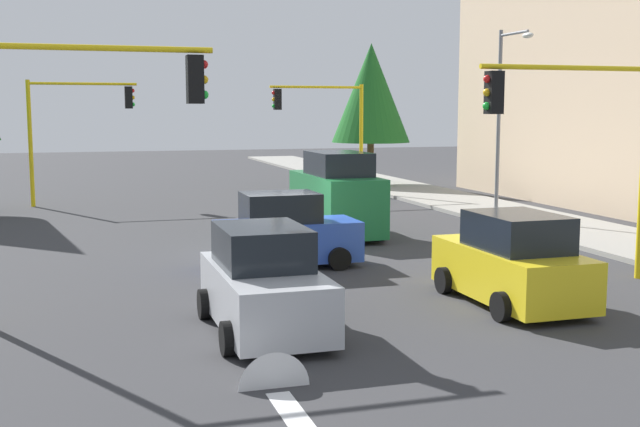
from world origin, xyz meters
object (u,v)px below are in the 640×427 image
at_px(traffic_signal_near_left, 579,127).
at_px(delivery_van_green, 336,197).
at_px(street_lamp_curbside, 505,104).
at_px(car_silver, 264,284).
at_px(traffic_signal_near_right, 76,123).
at_px(car_yellow, 512,263).
at_px(traffic_signal_far_left, 324,117).
at_px(car_blue, 286,233).
at_px(tree_roadside_far, 371,93).
at_px(traffic_signal_far_right, 75,117).

bearing_deg(traffic_signal_near_left, delivery_van_green, -160.02).
bearing_deg(street_lamp_curbside, car_silver, -45.29).
distance_m(traffic_signal_near_right, traffic_signal_near_left, 11.29).
bearing_deg(car_yellow, traffic_signal_near_right, -99.09).
xyz_separation_m(delivery_van_green, car_yellow, (10.05, 0.63, -0.38)).
xyz_separation_m(traffic_signal_near_right, traffic_signal_far_left, (-20.00, 11.31, -0.08)).
bearing_deg(delivery_van_green, car_blue, -32.45).
distance_m(traffic_signal_near_right, delivery_van_green, 12.16).
bearing_deg(car_yellow, delivery_van_green, -176.41).
bearing_deg(traffic_signal_near_left, tree_roadside_far, 170.84).
xyz_separation_m(traffic_signal_near_right, car_blue, (-4.00, 5.20, -2.98)).
bearing_deg(car_blue, street_lamp_curbside, 120.14).
bearing_deg(tree_roadside_far, traffic_signal_near_right, -32.29).
bearing_deg(traffic_signal_near_left, traffic_signal_near_right, -90.00).
distance_m(car_blue, car_yellow, 6.48).
relative_size(traffic_signal_far_left, car_yellow, 1.30).
relative_size(traffic_signal_near_right, car_blue, 1.46).
distance_m(traffic_signal_far_left, car_yellow, 21.75).
bearing_deg(traffic_signal_near_right, traffic_signal_far_left, 150.52).
bearing_deg(car_yellow, traffic_signal_near_left, 119.22).
xyz_separation_m(traffic_signal_far_right, car_yellow, (21.40, 8.77, -2.94)).
xyz_separation_m(traffic_signal_far_right, delivery_van_green, (11.36, 8.14, -2.55)).
relative_size(tree_roadside_far, car_silver, 1.87).
relative_size(traffic_signal_far_right, street_lamp_curbside, 0.77).
distance_m(traffic_signal_far_right, car_blue, 17.08).
bearing_deg(car_yellow, traffic_signal_far_left, 173.27).
relative_size(street_lamp_curbside, delivery_van_green, 1.46).
relative_size(street_lamp_curbside, car_yellow, 1.70).
xyz_separation_m(traffic_signal_near_right, delivery_van_green, (-8.64, 8.15, -2.60)).
relative_size(traffic_signal_far_left, street_lamp_curbside, 0.76).
xyz_separation_m(delivery_van_green, car_blue, (4.64, -2.95, -0.39)).
bearing_deg(tree_roadside_far, delivery_van_green, -24.54).
distance_m(traffic_signal_near_left, car_yellow, 4.04).
height_order(street_lamp_curbside, car_yellow, street_lamp_curbside).
distance_m(traffic_signal_near_right, tree_roadside_far, 28.41).
bearing_deg(car_silver, traffic_signal_far_right, -171.61).
distance_m(traffic_signal_far_right, traffic_signal_near_right, 20.00).
bearing_deg(car_yellow, car_blue, -146.48).
xyz_separation_m(traffic_signal_far_left, street_lamp_curbside, (10.39, 3.56, 0.55)).
xyz_separation_m(traffic_signal_far_left, car_silver, (21.90, -8.07, -2.90)).
bearing_deg(delivery_van_green, traffic_signal_far_right, -144.37).
xyz_separation_m(traffic_signal_near_right, car_yellow, (1.40, 8.78, -2.98)).
distance_m(traffic_signal_near_right, traffic_signal_far_left, 22.98).
height_order(street_lamp_curbside, car_blue, street_lamp_curbside).
bearing_deg(traffic_signal_far_left, traffic_signal_near_right, -29.48).
bearing_deg(traffic_signal_far_left, car_blue, -20.89).
bearing_deg(delivery_van_green, car_silver, -24.99).
relative_size(tree_roadside_far, car_yellow, 1.85).
xyz_separation_m(tree_roadside_far, car_blue, (20.00, -9.96, -4.12)).
height_order(traffic_signal_near_left, tree_roadside_far, tree_roadside_far).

